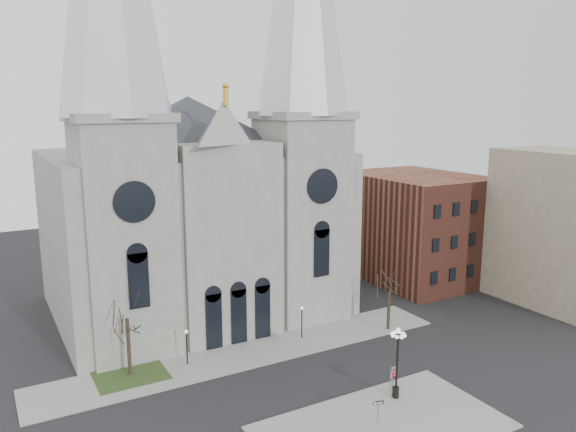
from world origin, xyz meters
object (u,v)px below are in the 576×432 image
stop_sign (393,377)px  globe_lamp (397,354)px  street_name_sign (391,376)px  one_way_sign (378,407)px

stop_sign → globe_lamp: bearing=-74.2°
street_name_sign → stop_sign: bearing=-132.3°
one_way_sign → street_name_sign: size_ratio=0.87×
stop_sign → one_way_sign: stop_sign is taller
stop_sign → street_name_sign: stop_sign is taller
globe_lamp → one_way_sign: size_ratio=3.16×
one_way_sign → street_name_sign: (3.89, 3.22, -0.01)m
globe_lamp → one_way_sign: globe_lamp is taller
one_way_sign → stop_sign: bearing=49.5°
stop_sign → one_way_sign: (-3.44, -2.51, -0.41)m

